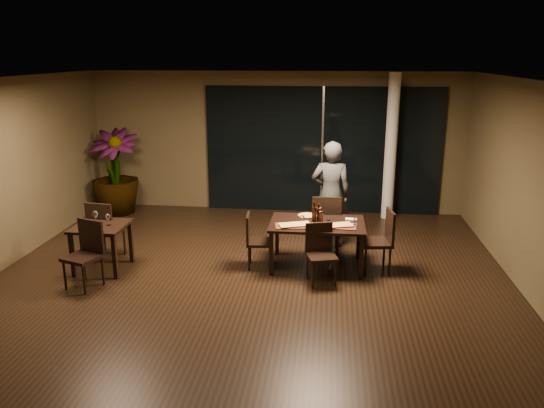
{
  "coord_description": "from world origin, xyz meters",
  "views": [
    {
      "loc": [
        1.18,
        -7.29,
        3.36
      ],
      "look_at": [
        0.28,
        0.75,
        1.05
      ],
      "focal_mm": 35.0,
      "sensor_mm": 36.0,
      "label": 1
    }
  ],
  "objects_px": {
    "main_table": "(317,227)",
    "bottle_c": "(319,212)",
    "chair_main_near": "(320,250)",
    "chair_side_far": "(104,227)",
    "chair_main_left": "(255,238)",
    "chair_main_right": "(382,237)",
    "chair_main_far": "(326,221)",
    "side_table": "(101,232)",
    "potted_plant": "(115,172)",
    "bottle_b": "(321,215)",
    "chair_side_near": "(86,250)",
    "bottle_a": "(314,212)",
    "diner": "(331,194)"
  },
  "relations": [
    {
      "from": "chair_main_right",
      "to": "chair_side_near",
      "type": "distance_m",
      "value": 4.51
    },
    {
      "from": "chair_main_near",
      "to": "bottle_b",
      "type": "bearing_deg",
      "value": 75.12
    },
    {
      "from": "bottle_a",
      "to": "chair_side_far",
      "type": "bearing_deg",
      "value": -177.73
    },
    {
      "from": "chair_main_far",
      "to": "bottle_b",
      "type": "bearing_deg",
      "value": 79.88
    },
    {
      "from": "bottle_a",
      "to": "side_table",
      "type": "bearing_deg",
      "value": -170.71
    },
    {
      "from": "chair_side_near",
      "to": "diner",
      "type": "height_order",
      "value": "diner"
    },
    {
      "from": "chair_main_left",
      "to": "chair_side_far",
      "type": "relative_size",
      "value": 0.88
    },
    {
      "from": "chair_main_far",
      "to": "chair_main_left",
      "type": "xyz_separation_m",
      "value": [
        -1.13,
        -0.71,
        -0.09
      ]
    },
    {
      "from": "chair_main_right",
      "to": "bottle_c",
      "type": "distance_m",
      "value": 1.07
    },
    {
      "from": "side_table",
      "to": "chair_main_left",
      "type": "xyz_separation_m",
      "value": [
        2.41,
        0.37,
        -0.13
      ]
    },
    {
      "from": "chair_side_far",
      "to": "bottle_b",
      "type": "height_order",
      "value": "same"
    },
    {
      "from": "chair_main_far",
      "to": "bottle_c",
      "type": "xyz_separation_m",
      "value": [
        -0.12,
        -0.5,
        0.31
      ]
    },
    {
      "from": "chair_side_far",
      "to": "chair_side_near",
      "type": "bearing_deg",
      "value": 106.63
    },
    {
      "from": "chair_main_right",
      "to": "bottle_b",
      "type": "bearing_deg",
      "value": -101.53
    },
    {
      "from": "chair_main_near",
      "to": "bottle_a",
      "type": "bearing_deg",
      "value": 85.34
    },
    {
      "from": "chair_main_left",
      "to": "potted_plant",
      "type": "bearing_deg",
      "value": 46.93
    },
    {
      "from": "main_table",
      "to": "bottle_c",
      "type": "relative_size",
      "value": 5.13
    },
    {
      "from": "diner",
      "to": "bottle_c",
      "type": "relative_size",
      "value": 6.51
    },
    {
      "from": "chair_main_right",
      "to": "bottle_b",
      "type": "distance_m",
      "value": 1.02
    },
    {
      "from": "chair_main_near",
      "to": "chair_main_left",
      "type": "bearing_deg",
      "value": 141.14
    },
    {
      "from": "chair_main_near",
      "to": "chair_side_far",
      "type": "distance_m",
      "value": 3.63
    },
    {
      "from": "diner",
      "to": "potted_plant",
      "type": "relative_size",
      "value": 1.05
    },
    {
      "from": "chair_main_near",
      "to": "main_table",
      "type": "bearing_deg",
      "value": 80.72
    },
    {
      "from": "chair_main_left",
      "to": "chair_side_far",
      "type": "distance_m",
      "value": 2.54
    },
    {
      "from": "chair_main_left",
      "to": "bottle_b",
      "type": "bearing_deg",
      "value": -88.47
    },
    {
      "from": "chair_side_far",
      "to": "bottle_a",
      "type": "distance_m",
      "value": 3.5
    },
    {
      "from": "main_table",
      "to": "chair_main_left",
      "type": "distance_m",
      "value": 1.02
    },
    {
      "from": "main_table",
      "to": "bottle_a",
      "type": "relative_size",
      "value": 4.58
    },
    {
      "from": "chair_main_near",
      "to": "chair_main_right",
      "type": "xyz_separation_m",
      "value": [
        0.95,
        0.51,
        0.06
      ]
    },
    {
      "from": "side_table",
      "to": "potted_plant",
      "type": "bearing_deg",
      "value": 108.17
    },
    {
      "from": "chair_side_far",
      "to": "bottle_b",
      "type": "xyz_separation_m",
      "value": [
        3.59,
        0.08,
        0.32
      ]
    },
    {
      "from": "chair_side_far",
      "to": "chair_main_near",
      "type": "bearing_deg",
      "value": 179.77
    },
    {
      "from": "bottle_c",
      "to": "bottle_b",
      "type": "bearing_deg",
      "value": -66.63
    },
    {
      "from": "chair_main_near",
      "to": "bottle_b",
      "type": "xyz_separation_m",
      "value": [
        -0.01,
        0.56,
        0.38
      ]
    },
    {
      "from": "chair_main_left",
      "to": "chair_main_right",
      "type": "relative_size",
      "value": 0.88
    },
    {
      "from": "chair_main_far",
      "to": "chair_side_far",
      "type": "distance_m",
      "value": 3.73
    },
    {
      "from": "potted_plant",
      "to": "bottle_c",
      "type": "relative_size",
      "value": 6.2
    },
    {
      "from": "diner",
      "to": "potted_plant",
      "type": "height_order",
      "value": "diner"
    },
    {
      "from": "chair_main_right",
      "to": "bottle_b",
      "type": "relative_size",
      "value": 3.8
    },
    {
      "from": "side_table",
      "to": "chair_main_far",
      "type": "height_order",
      "value": "chair_main_far"
    },
    {
      "from": "chair_main_near",
      "to": "potted_plant",
      "type": "height_order",
      "value": "potted_plant"
    },
    {
      "from": "chair_main_near",
      "to": "bottle_b",
      "type": "relative_size",
      "value": 3.41
    },
    {
      "from": "chair_main_far",
      "to": "chair_side_near",
      "type": "height_order",
      "value": "chair_main_far"
    },
    {
      "from": "chair_main_near",
      "to": "potted_plant",
      "type": "xyz_separation_m",
      "value": [
        -4.47,
        3.12,
        0.4
      ]
    },
    {
      "from": "chair_main_near",
      "to": "chair_side_near",
      "type": "bearing_deg",
      "value": 172.81
    },
    {
      "from": "main_table",
      "to": "chair_main_far",
      "type": "relative_size",
      "value": 1.43
    },
    {
      "from": "chair_main_near",
      "to": "chair_side_far",
      "type": "height_order",
      "value": "chair_side_far"
    },
    {
      "from": "main_table",
      "to": "chair_side_near",
      "type": "height_order",
      "value": "chair_side_near"
    },
    {
      "from": "side_table",
      "to": "bottle_c",
      "type": "height_order",
      "value": "bottle_c"
    },
    {
      "from": "chair_main_far",
      "to": "potted_plant",
      "type": "relative_size",
      "value": 0.58
    }
  ]
}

